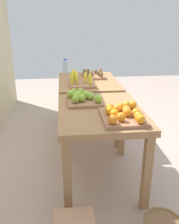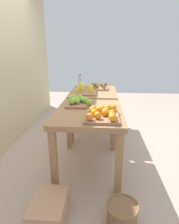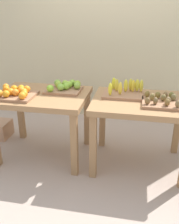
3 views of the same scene
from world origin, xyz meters
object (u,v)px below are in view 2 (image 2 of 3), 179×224
at_px(apple_bin, 79,101).
at_px(water_bottle, 80,81).
at_px(banana_crate, 86,90).
at_px(orange_bin, 102,114).
at_px(cardboard_produce_box, 49,210).
at_px(display_table_left, 89,119).
at_px(kiwi_bin, 99,87).
at_px(display_table_right, 93,97).
at_px(watermelon_pile, 106,110).
at_px(wicker_basket, 122,214).

distance_m(apple_bin, water_bottle, 1.37).
bearing_deg(apple_bin, banana_crate, -2.21).
bearing_deg(water_bottle, banana_crate, -165.41).
xyz_separation_m(orange_bin, cardboard_produce_box, (-0.60, 0.46, -0.72)).
distance_m(display_table_left, kiwi_bin, 1.32).
relative_size(display_table_right, watermelon_pile, 1.65).
height_order(banana_crate, cardboard_produce_box, banana_crate).
bearing_deg(banana_crate, apple_bin, 177.79).
xyz_separation_m(apple_bin, banana_crate, (0.69, -0.03, 0.00)).
distance_m(display_table_right, water_bottle, 0.60).
bearing_deg(banana_crate, display_table_right, -32.37).
bearing_deg(banana_crate, kiwi_bin, -29.42).
relative_size(orange_bin, water_bottle, 1.96).
height_order(display_table_right, cardboard_produce_box, display_table_right).
bearing_deg(watermelon_pile, cardboard_produce_box, 169.26).
xyz_separation_m(display_table_right, kiwi_bin, (0.19, -0.09, 0.15)).
relative_size(orange_bin, banana_crate, 1.02).
bearing_deg(cardboard_produce_box, display_table_right, -8.67).
bearing_deg(water_bottle, wicker_basket, -165.08).
bearing_deg(banana_crate, water_bottle, 14.59).
xyz_separation_m(display_table_right, apple_bin, (-0.89, 0.15, 0.16)).
relative_size(wicker_basket, cardboard_produce_box, 0.72).
xyz_separation_m(orange_bin, apple_bin, (0.48, 0.31, 0.00)).
xyz_separation_m(watermelon_pile, wicker_basket, (-2.88, -0.10, -0.01)).
distance_m(kiwi_bin, cardboard_produce_box, 2.31).
relative_size(display_table_left, banana_crate, 2.35).
relative_size(water_bottle, cardboard_produce_box, 0.57).
relative_size(banana_crate, wicker_basket, 1.53).
bearing_deg(banana_crate, cardboard_produce_box, 174.35).
xyz_separation_m(apple_bin, watermelon_pile, (1.80, -0.40, -0.71)).
height_order(wicker_basket, cardboard_produce_box, cardboard_produce_box).
bearing_deg(display_table_right, wicker_basket, -169.89).
bearing_deg(banana_crate, wicker_basket, -164.95).
height_order(apple_bin, wicker_basket, apple_bin).
distance_m(water_bottle, cardboard_produce_box, 2.56).
xyz_separation_m(apple_bin, kiwi_bin, (1.08, -0.24, -0.01)).
bearing_deg(apple_bin, kiwi_bin, -12.79).
height_order(water_bottle, wicker_basket, water_bottle).
xyz_separation_m(apple_bin, water_bottle, (1.36, 0.15, 0.06)).
xyz_separation_m(orange_bin, kiwi_bin, (1.56, 0.07, -0.01)).
bearing_deg(kiwi_bin, orange_bin, -177.58).
bearing_deg(display_table_left, water_bottle, 10.63).
xyz_separation_m(display_table_right, water_bottle, (0.47, 0.30, 0.22)).
bearing_deg(apple_bin, orange_bin, -147.20).
bearing_deg(water_bottle, cardboard_produce_box, 179.96).
distance_m(orange_bin, cardboard_produce_box, 1.04).
bearing_deg(water_bottle, watermelon_pile, -50.65).
distance_m(display_table_right, orange_bin, 1.39).
bearing_deg(wicker_basket, display_table_right, 10.11).
bearing_deg(display_table_right, cardboard_produce_box, 171.33).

